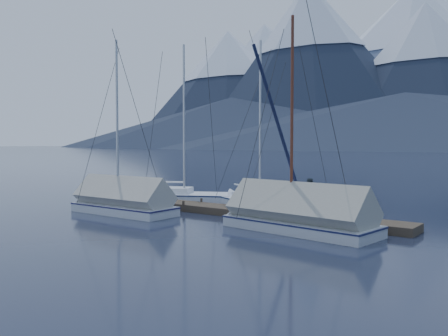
{
  "coord_description": "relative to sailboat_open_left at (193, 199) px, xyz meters",
  "views": [
    {
      "loc": [
        13.66,
        -16.19,
        3.39
      ],
      "look_at": [
        0.0,
        2.0,
        2.2
      ],
      "focal_mm": 38.0,
      "sensor_mm": 36.0,
      "label": 1
    }
  ],
  "objects": [
    {
      "name": "ground",
      "position": [
        4.22,
        -4.63,
        -0.17
      ],
      "size": [
        1000.0,
        1000.0,
        0.0
      ],
      "primitive_type": "plane",
      "color": "black",
      "rests_on": "ground"
    },
    {
      "name": "sailboat_open_left",
      "position": [
        0.0,
        0.0,
        0.0
      ],
      "size": [
        7.67,
        5.32,
        9.96
      ],
      "color": "white",
      "rests_on": "ground"
    },
    {
      "name": "sailboat_covered_near",
      "position": [
        8.83,
        -4.6,
        0.28
      ],
      "size": [
        7.27,
        3.16,
        9.18
      ],
      "color": "silver",
      "rests_on": "ground"
    },
    {
      "name": "person",
      "position": [
        8.6,
        -2.18,
        0.93
      ],
      "size": [
        0.52,
        0.65,
        1.53
      ],
      "primitive_type": "imported",
      "rotation": [
        0.0,
        0.0,
        1.88
      ],
      "color": "black",
      "rests_on": "dock"
    },
    {
      "name": "sailboat_open_mid",
      "position": [
        5.22,
        -0.51,
        -0.01
      ],
      "size": [
        7.31,
        5.01,
        9.48
      ],
      "color": "silver",
      "rests_on": "ground"
    },
    {
      "name": "dock",
      "position": [
        4.22,
        -2.63,
        -0.07
      ],
      "size": [
        18.0,
        1.5,
        0.54
      ],
      "color": "#382D23",
      "rests_on": "ground"
    },
    {
      "name": "mooring_posts",
      "position": [
        3.72,
        -2.63,
        0.18
      ],
      "size": [
        15.12,
        1.52,
        0.35
      ],
      "color": "#382D23",
      "rests_on": "ground"
    },
    {
      "name": "sailboat_covered_far",
      "position": [
        -0.12,
        -5.61,
        0.27
      ],
      "size": [
        6.54,
        2.78,
        9.16
      ],
      "color": "silver",
      "rests_on": "ground"
    },
    {
      "name": "sailboat_open_right",
      "position": [
        7.28,
        -0.79,
        -0.03
      ],
      "size": [
        6.53,
        2.85,
        8.4
      ],
      "color": "silver",
      "rests_on": "ground"
    }
  ]
}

